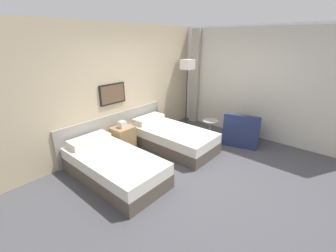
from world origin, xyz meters
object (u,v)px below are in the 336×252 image
at_px(bed_near_window, 172,138).
at_px(armchair, 241,133).
at_px(nightstand, 123,138).
at_px(bed_near_door, 113,166).
at_px(side_table, 210,126).
at_px(floor_lamp, 187,69).

distance_m(bed_near_window, armchair, 1.72).
relative_size(nightstand, armchair, 0.72).
bearing_deg(bed_near_door, side_table, -9.50).
xyz_separation_m(bed_near_door, bed_near_window, (1.63, 0.00, 0.00)).
distance_m(bed_near_door, armchair, 3.14).
xyz_separation_m(bed_near_door, nightstand, (0.81, 0.73, 0.04)).
height_order(bed_near_window, floor_lamp, floor_lamp).
height_order(bed_near_window, nightstand, nightstand).
xyz_separation_m(nightstand, side_table, (1.79, -1.17, 0.06)).
relative_size(bed_near_door, armchair, 2.05).
bearing_deg(floor_lamp, bed_near_window, -157.77).
bearing_deg(armchair, floor_lamp, -13.61).
distance_m(bed_near_door, nightstand, 1.10).
height_order(bed_near_door, armchair, armchair).
xyz_separation_m(bed_near_window, nightstand, (-0.81, 0.73, 0.04)).
bearing_deg(floor_lamp, bed_near_door, -170.03).
distance_m(bed_near_door, bed_near_window, 1.63).
relative_size(bed_near_window, floor_lamp, 1.05).
height_order(bed_near_window, side_table, bed_near_window).
distance_m(floor_lamp, side_table, 1.61).
relative_size(floor_lamp, side_table, 3.72).
distance_m(bed_near_window, nightstand, 1.10).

